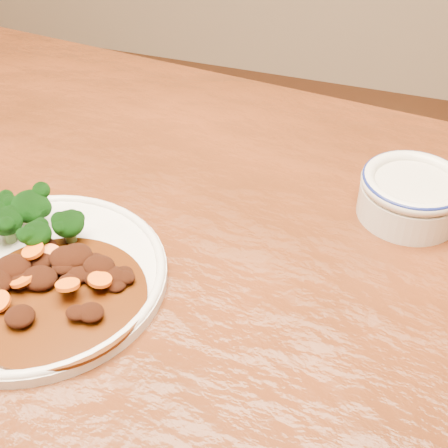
% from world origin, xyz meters
% --- Properties ---
extents(dining_table, '(1.59, 1.06, 0.75)m').
position_xyz_m(dining_table, '(0.00, 0.00, 0.67)').
color(dining_table, '#602911').
rests_on(dining_table, ground).
extents(dinner_plate, '(0.27, 0.27, 0.02)m').
position_xyz_m(dinner_plate, '(-0.08, -0.07, 0.76)').
color(dinner_plate, silver).
rests_on(dinner_plate, dining_table).
extents(broccoli_florets, '(0.13, 0.10, 0.05)m').
position_xyz_m(broccoli_florets, '(-0.12, -0.02, 0.79)').
color(broccoli_florets, '#5D8444').
rests_on(broccoli_florets, dinner_plate).
extents(mince_stew, '(0.18, 0.18, 0.03)m').
position_xyz_m(mince_stew, '(-0.05, -0.08, 0.77)').
color(mince_stew, '#431E07').
rests_on(mince_stew, dinner_plate).
extents(dip_bowl, '(0.12, 0.12, 0.06)m').
position_xyz_m(dip_bowl, '(0.27, 0.17, 0.78)').
color(dip_bowl, beige).
rests_on(dip_bowl, dining_table).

